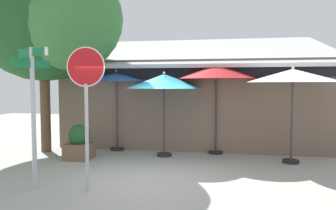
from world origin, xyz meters
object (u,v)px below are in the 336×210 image
Objects in this scene: patio_umbrella_royal_blue_left at (116,78)px; patio_umbrella_crimson_right at (216,72)px; shade_tree at (49,12)px; sidewalk_planter at (79,143)px; patio_umbrella_ivory_far_right at (293,76)px; street_sign_post at (33,103)px; stop_sign at (86,91)px; patio_umbrella_teal_center at (164,82)px.

patio_umbrella_crimson_right is (3.19, 0.03, 0.16)m from patio_umbrella_royal_blue_left.
shade_tree is (-1.90, -0.71, 2.00)m from patio_umbrella_royal_blue_left.
patio_umbrella_royal_blue_left is 2.65× the size of sidewalk_planter.
patio_umbrella_ivory_far_right is (5.25, -0.78, -0.00)m from patio_umbrella_royal_blue_left.
patio_umbrella_ivory_far_right is at bearing 29.32° from street_sign_post.
stop_sign is at bearing -60.99° from sidewalk_planter.
shade_tree is (-1.52, 3.24, 2.61)m from street_sign_post.
patio_umbrella_ivory_far_right is at bearing 5.67° from sidewalk_planter.
shade_tree is at bearing 179.45° from patio_umbrella_ivory_far_right.
sidewalk_planter is (-0.28, 2.58, -1.31)m from street_sign_post.
sidewalk_planter is at bearing -161.32° from patio_umbrella_teal_center.
patio_umbrella_ivory_far_right reaches higher than patio_umbrella_teal_center.
patio_umbrella_teal_center is (0.95, 3.30, 0.21)m from stop_sign.
patio_umbrella_royal_blue_left is 0.92× the size of patio_umbrella_crimson_right.
shade_tree is at bearing 152.08° from sidewalk_planter.
street_sign_post is 1.10× the size of patio_umbrella_ivory_far_right.
shade_tree reaches higher than patio_umbrella_royal_blue_left.
sidewalk_planter is (1.24, -0.66, -3.92)m from shade_tree.
patio_umbrella_teal_center is 0.96× the size of patio_umbrella_ivory_far_right.
street_sign_post is 1.01× the size of patio_umbrella_crimson_right.
patio_umbrella_royal_blue_left is 0.39× the size of shade_tree.
patio_umbrella_crimson_right is at bearing 158.43° from patio_umbrella_ivory_far_right.
shade_tree reaches higher than patio_umbrella_teal_center.
patio_umbrella_crimson_right is 5.47m from shade_tree.
street_sign_post is 2.90m from sidewalk_planter.
shade_tree is 6.77× the size of sidewalk_planter.
patio_umbrella_ivory_far_right is at bearing -3.27° from patio_umbrella_teal_center.
patio_umbrella_royal_blue_left is at bearing 171.53° from patio_umbrella_ivory_far_right.
patio_umbrella_teal_center is at bearing 73.94° from stop_sign.
patio_umbrella_royal_blue_left is at bearing 20.58° from shade_tree.
patio_umbrella_royal_blue_left is at bearing 64.27° from sidewalk_planter.
patio_umbrella_royal_blue_left is 1.00× the size of patio_umbrella_ivory_far_right.
shade_tree is at bearing -171.68° from patio_umbrella_crimson_right.
stop_sign is at bearing -145.62° from patio_umbrella_ivory_far_right.
patio_umbrella_ivory_far_right is at bearing 34.38° from stop_sign.
stop_sign reaches higher than patio_umbrella_teal_center.
patio_umbrella_teal_center is 4.18m from shade_tree.
stop_sign is 2.91× the size of sidewalk_planter.
sidewalk_planter is (-3.85, -1.40, -2.07)m from patio_umbrella_crimson_right.
stop_sign is 1.01× the size of patio_umbrella_crimson_right.
sidewalk_planter is at bearing -27.92° from shade_tree.
shade_tree is at bearing 129.73° from stop_sign.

